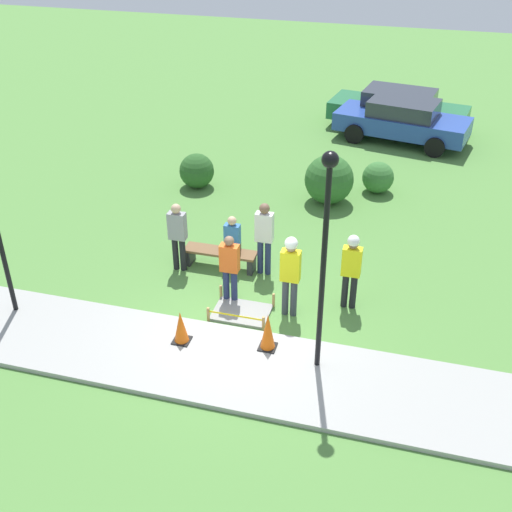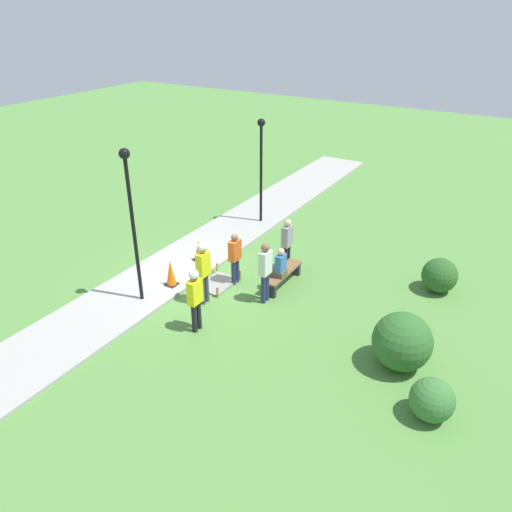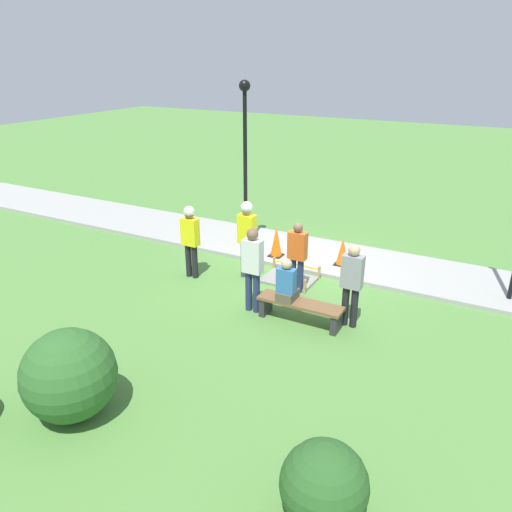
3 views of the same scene
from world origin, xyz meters
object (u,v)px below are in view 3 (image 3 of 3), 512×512
object	(u,v)px
bystander_in_white_shirt	(352,281)
traffic_cone_far_patch	(276,242)
traffic_cone_near_patch	(342,251)
worker_supervisor	(247,232)
lamppost_near	(245,143)
person_seated_on_bench	(287,284)
worker_assistant	(190,236)
bystander_in_orange_shirt	(297,254)
park_bench	(300,308)
bystander_in_gray_shirt	(253,265)

from	to	relation	value
bystander_in_white_shirt	traffic_cone_far_patch	bearing A→B (deg)	-40.72
traffic_cone_far_patch	bystander_in_white_shirt	bearing A→B (deg)	139.28
traffic_cone_far_patch	traffic_cone_near_patch	bearing A→B (deg)	-171.33
worker_supervisor	lamppost_near	xyz separation A→B (m)	(0.89, -1.53, 1.74)
traffic_cone_far_patch	person_seated_on_bench	xyz separation A→B (m)	(-1.57, 2.74, 0.31)
worker_assistant	bystander_in_orange_shirt	world-z (taller)	worker_assistant
traffic_cone_far_patch	worker_supervisor	distance (m)	1.46
traffic_cone_far_patch	bystander_in_white_shirt	size ratio (longest dim) A/B	0.47
traffic_cone_near_patch	traffic_cone_far_patch	world-z (taller)	traffic_cone_far_patch
traffic_cone_near_patch	worker_assistant	distance (m)	3.73
park_bench	person_seated_on_bench	xyz separation A→B (m)	(0.28, 0.05, 0.48)
traffic_cone_far_patch	worker_supervisor	xyz separation A→B (m)	(0.13, 1.31, 0.63)
traffic_cone_far_patch	worker_supervisor	bearing A→B (deg)	84.32
traffic_cone_near_patch	lamppost_near	bearing A→B (deg)	0.71
worker_assistant	traffic_cone_near_patch	bearing A→B (deg)	-143.90
person_seated_on_bench	park_bench	bearing A→B (deg)	-169.72
traffic_cone_near_patch	traffic_cone_far_patch	xyz separation A→B (m)	(1.68, 0.26, 0.05)
park_bench	worker_assistant	xyz separation A→B (m)	(3.13, -0.78, 0.72)
lamppost_near	traffic_cone_near_patch	bearing A→B (deg)	-179.29
worker_supervisor	bystander_in_white_shirt	size ratio (longest dim) A/B	1.10
worker_supervisor	lamppost_near	bearing A→B (deg)	-59.81
person_seated_on_bench	worker_supervisor	distance (m)	2.25
worker_assistant	bystander_in_gray_shirt	distance (m)	2.23
traffic_cone_far_patch	park_bench	size ratio (longest dim) A/B	0.46
bystander_in_orange_shirt	bystander_in_gray_shirt	size ratio (longest dim) A/B	0.89
park_bench	worker_assistant	world-z (taller)	worker_assistant
traffic_cone_far_patch	bystander_in_gray_shirt	world-z (taller)	bystander_in_gray_shirt
bystander_in_white_shirt	worker_supervisor	bearing A→B (deg)	-20.12
traffic_cone_far_patch	bystander_in_gray_shirt	size ratio (longest dim) A/B	0.44
traffic_cone_far_patch	person_seated_on_bench	size ratio (longest dim) A/B	0.89
traffic_cone_near_patch	park_bench	xyz separation A→B (m)	(-0.16, 2.95, -0.13)
worker_supervisor	bystander_in_gray_shirt	distance (m)	1.69
traffic_cone_near_patch	worker_supervisor	size ratio (longest dim) A/B	0.38
bystander_in_orange_shirt	bystander_in_gray_shirt	xyz separation A→B (m)	(0.42, 1.27, 0.12)
bystander_in_white_shirt	worker_assistant	bearing A→B (deg)	-6.28
bystander_in_orange_shirt	lamppost_near	world-z (taller)	lamppost_near
traffic_cone_far_patch	park_bench	bearing A→B (deg)	124.37
traffic_cone_far_patch	lamppost_near	size ratio (longest dim) A/B	0.19
traffic_cone_far_patch	worker_supervisor	size ratio (longest dim) A/B	0.42
park_bench	lamppost_near	world-z (taller)	lamppost_near
bystander_in_gray_shirt	traffic_cone_far_patch	bearing A→B (deg)	-73.78
park_bench	bystander_in_orange_shirt	world-z (taller)	bystander_in_orange_shirt
traffic_cone_far_patch	worker_assistant	distance (m)	2.37
bystander_in_orange_shirt	bystander_in_gray_shirt	distance (m)	1.34
worker_assistant	bystander_in_orange_shirt	distance (m)	2.55
traffic_cone_far_patch	bystander_in_white_shirt	distance (m)	3.64
worker_assistant	bystander_in_white_shirt	bearing A→B (deg)	173.72
traffic_cone_far_patch	worker_supervisor	world-z (taller)	worker_supervisor
park_bench	bystander_in_gray_shirt	bearing A→B (deg)	1.14
bystander_in_white_shirt	park_bench	bearing A→B (deg)	20.70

